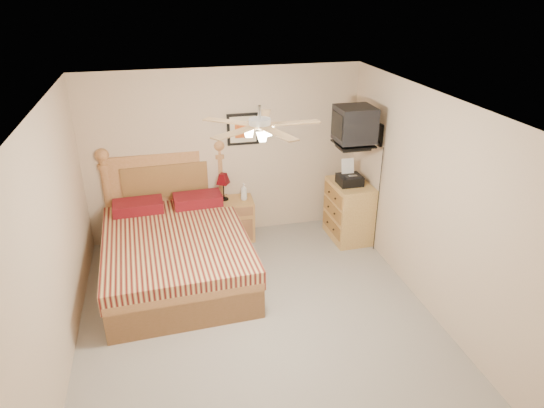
% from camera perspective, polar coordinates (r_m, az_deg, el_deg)
% --- Properties ---
extents(floor, '(4.50, 4.50, 0.00)m').
position_cam_1_polar(floor, '(5.75, -1.63, -13.43)').
color(floor, gray).
rests_on(floor, ground).
extents(ceiling, '(4.00, 4.50, 0.04)m').
position_cam_1_polar(ceiling, '(4.64, -2.00, 11.58)').
color(ceiling, white).
rests_on(ceiling, ground).
extents(wall_back, '(4.00, 0.04, 2.50)m').
position_cam_1_polar(wall_back, '(7.12, -5.54, 5.80)').
color(wall_back, '#CBB295').
rests_on(wall_back, ground).
extents(wall_front, '(4.00, 0.04, 2.50)m').
position_cam_1_polar(wall_front, '(3.30, 6.78, -19.90)').
color(wall_front, '#CBB295').
rests_on(wall_front, ground).
extents(wall_left, '(0.04, 4.50, 2.50)m').
position_cam_1_polar(wall_left, '(5.11, -24.37, -4.48)').
color(wall_left, '#CBB295').
rests_on(wall_left, ground).
extents(wall_right, '(0.04, 4.50, 2.50)m').
position_cam_1_polar(wall_right, '(5.77, 18.01, -0.06)').
color(wall_right, '#CBB295').
rests_on(wall_right, ground).
extents(bed, '(1.84, 2.37, 1.49)m').
position_cam_1_polar(bed, '(6.22, -11.47, -2.63)').
color(bed, '#A8713B').
rests_on(bed, ground).
extents(nightstand, '(0.60, 0.46, 0.62)m').
position_cam_1_polar(nightstand, '(7.27, -4.50, -1.78)').
color(nightstand, '#B1733E').
rests_on(nightstand, ground).
extents(table_lamp, '(0.26, 0.26, 0.41)m').
position_cam_1_polar(table_lamp, '(7.09, -5.73, 2.04)').
color(table_lamp, '#4F040A').
rests_on(table_lamp, nightstand).
extents(lotion_bottle, '(0.13, 0.13, 0.25)m').
position_cam_1_polar(lotion_bottle, '(7.09, -3.34, 1.46)').
color(lotion_bottle, silver).
rests_on(lotion_bottle, nightstand).
extents(framed_picture, '(0.46, 0.04, 0.46)m').
position_cam_1_polar(framed_picture, '(7.03, -3.44, 8.78)').
color(framed_picture, black).
rests_on(framed_picture, wall_back).
extents(dresser, '(0.54, 0.76, 0.89)m').
position_cam_1_polar(dresser, '(7.29, 9.03, -0.79)').
color(dresser, '#A17233').
rests_on(dresser, ground).
extents(fax_machine, '(0.33, 0.35, 0.35)m').
position_cam_1_polar(fax_machine, '(7.02, 9.18, 3.65)').
color(fax_machine, black).
rests_on(fax_machine, dresser).
extents(magazine_lower, '(0.26, 0.30, 0.02)m').
position_cam_1_polar(magazine_lower, '(7.29, 8.41, 3.14)').
color(magazine_lower, beige).
rests_on(magazine_lower, dresser).
extents(magazine_upper, '(0.28, 0.34, 0.02)m').
position_cam_1_polar(magazine_upper, '(7.30, 8.55, 3.34)').
color(magazine_upper, gray).
rests_on(magazine_upper, magazine_lower).
extents(wall_tv, '(0.56, 0.46, 0.58)m').
position_cam_1_polar(wall_tv, '(6.58, 10.90, 8.97)').
color(wall_tv, black).
rests_on(wall_tv, wall_right).
extents(ceiling_fan, '(1.14, 1.14, 0.28)m').
position_cam_1_polar(ceiling_fan, '(4.48, -1.45, 9.27)').
color(ceiling_fan, silver).
rests_on(ceiling_fan, ceiling).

